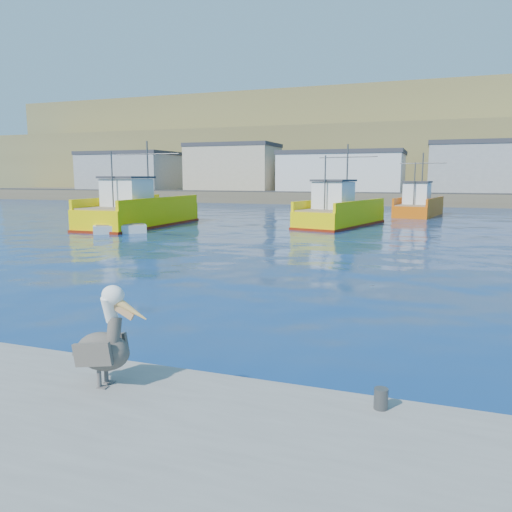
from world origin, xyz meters
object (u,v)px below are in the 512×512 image
Objects in this scene: boat_orange at (418,205)px; trawler_yellow_b at (340,213)px; trawler_yellow_a at (139,212)px; skiff_left at (120,230)px; pelican at (105,343)px.

trawler_yellow_b is at bearing -113.45° from boat_orange.
boat_orange is at bearing 66.55° from trawler_yellow_b.
trawler_yellow_b is 1.21× the size of boat_orange.
trawler_yellow_a reaches higher than skiff_left.
trawler_yellow_a is at bearing -138.07° from boat_orange.
boat_orange reaches higher than pelican.
trawler_yellow_b is 16.56m from skiff_left.
skiff_left is 26.94m from pelican.
trawler_yellow_a is 15.54m from trawler_yellow_b.
trawler_yellow_a reaches higher than boat_orange.
trawler_yellow_a is 7.46× the size of pelican.
trawler_yellow_a is 1.36× the size of boat_orange.
pelican is (2.21, -32.48, 0.21)m from trawler_yellow_b.
boat_orange is at bearing 51.06° from skiff_left.
trawler_yellow_a is 5.15m from skiff_left.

